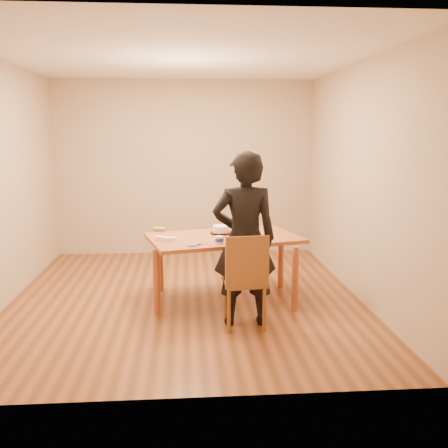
{
  "coord_description": "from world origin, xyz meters",
  "views": [
    {
      "loc": [
        0.02,
        -5.6,
        1.91
      ],
      "look_at": [
        0.43,
        -0.17,
        0.9
      ],
      "focal_mm": 40.0,
      "sensor_mm": 36.0,
      "label": 1
    }
  ],
  "objects": [
    {
      "name": "ramekin_green",
      "position": [
        -0.21,
        -0.33,
        0.77
      ],
      "size": [
        0.09,
        0.09,
        0.04
      ],
      "primitive_type": "cylinder",
      "color": "white",
      "rests_on": "dining_table"
    },
    {
      "name": "room_shell",
      "position": [
        0.0,
        0.34,
        1.35
      ],
      "size": [
        4.0,
        4.5,
        2.7
      ],
      "color": "#5A3516",
      "rests_on": "ground"
    },
    {
      "name": "candy_box_green",
      "position": [
        -0.31,
        0.24,
        0.78
      ],
      "size": [
        0.16,
        0.11,
        0.02
      ],
      "primitive_type": "cube",
      "rotation": [
        0.0,
        0.0,
        -0.33
      ],
      "color": "#1A921D",
      "rests_on": "candy_box_pink"
    },
    {
      "name": "cake",
      "position": [
        0.41,
        0.03,
        0.8
      ],
      "size": [
        0.2,
        0.2,
        0.06
      ],
      "primitive_type": "cylinder",
      "color": "white",
      "rests_on": "cake_plate"
    },
    {
      "name": "frosting_dome",
      "position": [
        0.41,
        0.03,
        0.85
      ],
      "size": [
        0.19,
        0.19,
        0.03
      ],
      "primitive_type": "ellipsoid",
      "color": "white",
      "rests_on": "cake"
    },
    {
      "name": "frosting_tub",
      "position": [
        0.36,
        -0.48,
        0.79
      ],
      "size": [
        0.09,
        0.09,
        0.08
      ],
      "primitive_type": "cylinder",
      "color": "white",
      "rests_on": "dining_table"
    },
    {
      "name": "frosting_dollop",
      "position": [
        0.07,
        -0.59,
        0.77
      ],
      "size": [
        0.04,
        0.04,
        0.02
      ],
      "primitive_type": "ellipsoid",
      "color": "white",
      "rests_on": "frosting_lid"
    },
    {
      "name": "dining_chair",
      "position": [
        0.58,
        -0.89,
        0.45
      ],
      "size": [
        0.45,
        0.45,
        0.04
      ],
      "primitive_type": "cube",
      "rotation": [
        0.0,
        0.0,
        0.13
      ],
      "color": "brown",
      "rests_on": "floor"
    },
    {
      "name": "person",
      "position": [
        0.58,
        -0.85,
        0.87
      ],
      "size": [
        0.64,
        0.43,
        1.73
      ],
      "primitive_type": "imported",
      "rotation": [
        0.0,
        0.0,
        3.16
      ],
      "color": "black",
      "rests_on": "floor"
    },
    {
      "name": "spatula",
      "position": [
        0.1,
        -0.57,
        0.75
      ],
      "size": [
        0.13,
        0.1,
        0.01
      ],
      "primitive_type": "cube",
      "rotation": [
        0.0,
        0.0,
        0.59
      ],
      "color": "black",
      "rests_on": "dining_table"
    },
    {
      "name": "dining_table",
      "position": [
        0.43,
        -0.12,
        0.73
      ],
      "size": [
        1.83,
        1.35,
        0.04
      ],
      "primitive_type": "cube",
      "rotation": [
        0.0,
        0.0,
        0.25
      ],
      "color": "brown",
      "rests_on": "floor"
    },
    {
      "name": "candy_box_pink",
      "position": [
        -0.31,
        0.24,
        0.76
      ],
      "size": [
        0.13,
        0.09,
        0.02
      ],
      "primitive_type": "cube",
      "rotation": [
        0.0,
        0.0,
        -0.27
      ],
      "color": "#E8369B",
      "rests_on": "dining_table"
    },
    {
      "name": "ramekin_multi",
      "position": [
        -0.28,
        -0.27,
        0.77
      ],
      "size": [
        0.09,
        0.09,
        0.04
      ],
      "primitive_type": "cylinder",
      "color": "white",
      "rests_on": "dining_table"
    },
    {
      "name": "frosting_lid",
      "position": [
        0.07,
        -0.59,
        0.75
      ],
      "size": [
        0.1,
        0.1,
        0.01
      ],
      "primitive_type": "cylinder",
      "color": "#184B9E",
      "rests_on": "dining_table"
    },
    {
      "name": "cake_plate",
      "position": [
        0.41,
        0.03,
        0.76
      ],
      "size": [
        0.26,
        0.26,
        0.02
      ],
      "primitive_type": "cylinder",
      "color": "#AB210B",
      "rests_on": "dining_table"
    },
    {
      "name": "ramekin_yellow",
      "position": [
        -0.14,
        -0.31,
        0.77
      ],
      "size": [
        0.08,
        0.08,
        0.04
      ],
      "primitive_type": "cylinder",
      "color": "white",
      "rests_on": "dining_table"
    }
  ]
}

